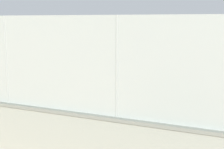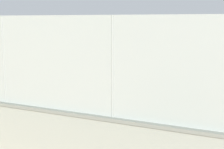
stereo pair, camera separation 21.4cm
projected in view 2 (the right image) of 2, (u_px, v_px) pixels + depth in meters
name	position (u px, v px, depth m)	size (l,w,h in m)	color
ground_plane	(161.00, 83.00, 19.30)	(260.00, 260.00, 0.00)	tan
player_baseline_waiting	(199.00, 68.00, 19.15)	(1.00, 0.77, 1.56)	navy
player_at_service_line	(115.00, 80.00, 15.50)	(0.71, 1.02, 1.48)	navy
sports_ball	(183.00, 68.00, 18.02)	(0.09, 0.09, 0.09)	white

